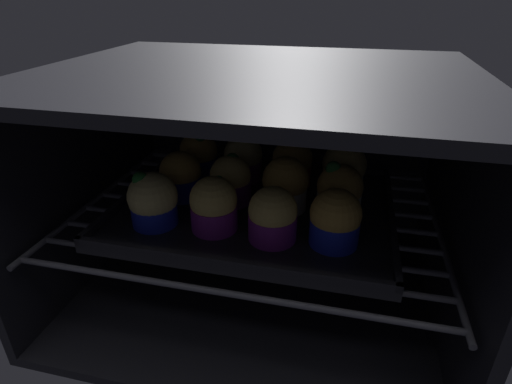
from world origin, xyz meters
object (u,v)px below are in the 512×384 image
(baking_tray, at_px, (256,207))
(muffin_row1_col1, at_px, (230,181))
(muffin_row0_col0, at_px, (153,201))
(muffin_row0_col1, at_px, (214,205))
(muffin_row2_col1, at_px, (243,159))
(muffin_row2_col3, at_px, (344,169))
(muffin_row2_col2, at_px, (292,163))
(muffin_row0_col2, at_px, (273,216))
(muffin_row0_col3, at_px, (335,220))
(muffin_row1_col0, at_px, (181,177))
(muffin_row1_col2, at_px, (285,185))
(muffin_row2_col0, at_px, (199,156))
(muffin_row1_col3, at_px, (339,191))

(baking_tray, height_order, muffin_row1_col1, muffin_row1_col1)
(muffin_row0_col0, bearing_deg, muffin_row0_col1, 4.48)
(muffin_row1_col1, xyz_separation_m, muffin_row2_col1, (-0.00, 0.08, 0.00))
(muffin_row2_col3, bearing_deg, muffin_row0_col0, -146.45)
(muffin_row2_col3, bearing_deg, muffin_row2_col2, 176.49)
(muffin_row0_col0, relative_size, muffin_row0_col2, 1.08)
(muffin_row0_col3, xyz_separation_m, muffin_row1_col0, (-0.24, 0.08, -0.00))
(muffin_row0_col1, height_order, muffin_row2_col1, muffin_row2_col1)
(muffin_row1_col0, relative_size, muffin_row1_col2, 0.92)
(muffin_row0_col1, distance_m, muffin_row1_col0, 0.11)
(muffin_row0_col1, bearing_deg, muffin_row0_col0, -175.52)
(muffin_row0_col2, relative_size, muffin_row2_col0, 0.94)
(baking_tray, xyz_separation_m, muffin_row0_col0, (-0.13, -0.09, 0.04))
(muffin_row2_col0, bearing_deg, muffin_row1_col3, -18.28)
(muffin_row2_col0, bearing_deg, muffin_row2_col3, -0.49)
(baking_tray, bearing_deg, muffin_row2_col0, 145.83)
(muffin_row0_col1, distance_m, muffin_row2_col2, 0.19)
(baking_tray, distance_m, muffin_row2_col0, 0.15)
(muffin_row0_col2, height_order, muffin_row1_col2, muffin_row1_col2)
(muffin_row1_col3, bearing_deg, muffin_row2_col3, 87.94)
(muffin_row0_col2, distance_m, muffin_row2_col2, 0.17)
(muffin_row0_col0, relative_size, muffin_row1_col2, 0.98)
(baking_tray, relative_size, muffin_row2_col0, 5.13)
(muffin_row0_col1, bearing_deg, muffin_row1_col1, 90.72)
(muffin_row1_col0, distance_m, muffin_row2_col0, 0.08)
(muffin_row1_col3, bearing_deg, muffin_row1_col0, -179.61)
(muffin_row2_col0, bearing_deg, muffin_row2_col1, 1.59)
(muffin_row1_col0, xyz_separation_m, muffin_row1_col2, (0.17, -0.00, 0.00))
(baking_tray, xyz_separation_m, muffin_row2_col1, (-0.04, 0.09, 0.04))
(muffin_row1_col0, bearing_deg, muffin_row2_col1, 47.10)
(muffin_row2_col3, bearing_deg, muffin_row0_col2, -116.46)
(muffin_row0_col2, relative_size, muffin_row2_col2, 0.92)
(muffin_row1_col2, bearing_deg, muffin_row1_col1, 178.07)
(muffin_row0_col0, xyz_separation_m, muffin_row0_col1, (0.09, 0.01, 0.00))
(muffin_row1_col0, distance_m, muffin_row2_col3, 0.26)
(muffin_row0_col2, height_order, muffin_row2_col2, muffin_row2_col2)
(muffin_row2_col1, bearing_deg, muffin_row2_col0, -178.41)
(muffin_row0_col2, height_order, muffin_row2_col3, muffin_row2_col3)
(muffin_row1_col1, bearing_deg, muffin_row0_col2, -46.88)
(muffin_row0_col1, relative_size, muffin_row1_col1, 1.00)
(muffin_row2_col3, bearing_deg, muffin_row1_col2, -135.30)
(muffin_row0_col1, distance_m, muffin_row1_col2, 0.12)
(muffin_row1_col2, relative_size, muffin_row2_col0, 1.03)
(muffin_row0_col3, bearing_deg, muffin_row2_col1, 135.20)
(muffin_row0_col3, distance_m, muffin_row1_col3, 0.08)
(muffin_row0_col3, distance_m, muffin_row1_col2, 0.11)
(muffin_row1_col3, distance_m, muffin_row2_col1, 0.19)
(muffin_row0_col1, height_order, muffin_row0_col2, muffin_row0_col1)
(muffin_row1_col3, relative_size, muffin_row2_col3, 1.02)
(muffin_row0_col3, bearing_deg, muffin_row0_col2, -174.54)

